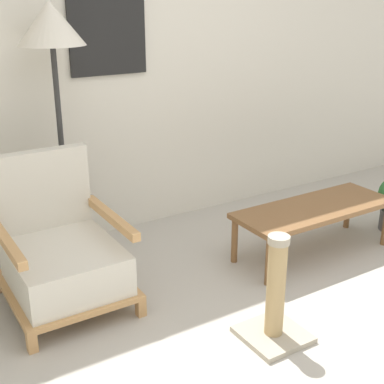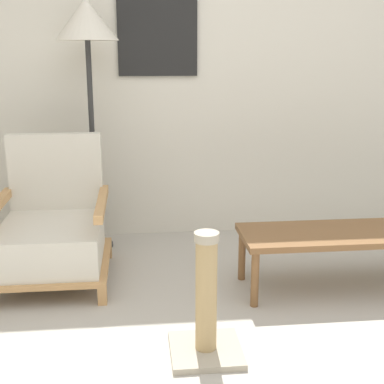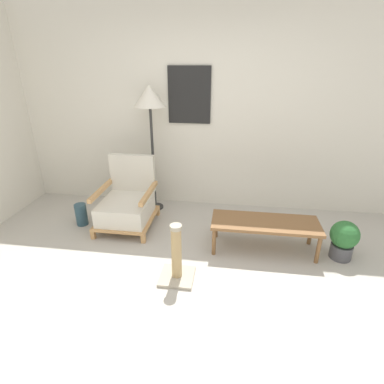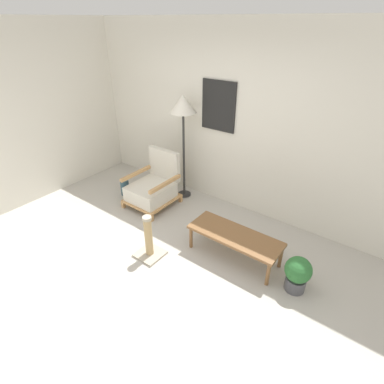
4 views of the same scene
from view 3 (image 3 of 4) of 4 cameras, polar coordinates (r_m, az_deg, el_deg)
name	(u,v)px [view 3 (image 3 of 4)]	position (r m, az deg, el deg)	size (l,w,h in m)	color
ground_plane	(186,305)	(2.81, -1.11, -20.72)	(14.00, 14.00, 0.00)	#B7B2A8
wall_back	(210,111)	(4.13, 3.45, 15.18)	(8.00, 0.09, 2.70)	silver
armchair	(127,203)	(3.89, -12.24, -2.11)	(0.67, 0.75, 0.86)	tan
floor_lamp	(150,102)	(3.97, -8.03, 16.67)	(0.41, 0.41, 1.69)	#2D2D2D
coffee_table	(265,225)	(3.40, 13.74, -6.05)	(1.17, 0.44, 0.35)	brown
vase	(81,214)	(4.13, -20.34, -4.03)	(0.15, 0.15, 0.29)	#2D4C5B
potted_plant	(344,239)	(3.59, 26.94, -7.94)	(0.29, 0.29, 0.44)	#4C4C51
scratching_post	(177,260)	(2.95, -2.94, -12.90)	(0.33, 0.33, 0.60)	#B2A893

